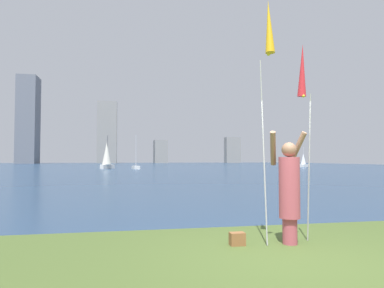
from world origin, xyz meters
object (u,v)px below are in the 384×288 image
object	(u,v)px
sailboat_3	(303,161)
sailboat_6	(107,155)
kite_flag_left	(269,36)
person	(289,188)
bag	(237,239)
kite_flag_right	(303,76)
sailboat_1	(136,167)

from	to	relation	value
sailboat_3	sailboat_6	bearing A→B (deg)	-172.64
kite_flag_left	person	bearing A→B (deg)	22.39
bag	sailboat_6	bearing A→B (deg)	95.31
sailboat_3	sailboat_6	size ratio (longest dim) A/B	0.72
bag	sailboat_3	xyz separation A→B (m)	(29.06, 50.80, 0.92)
kite_flag_right	sailboat_1	xyz separation A→B (m)	(-1.58, 43.74, -2.73)
person	sailboat_1	distance (m)	44.03
person	kite_flag_left	distance (m)	2.64
kite_flag_left	sailboat_1	bearing A→B (deg)	90.93
person	sailboat_1	xyz separation A→B (m)	(-1.15, 44.01, -0.68)
sailboat_1	kite_flag_left	bearing A→B (deg)	-89.07
person	kite_flag_left	bearing A→B (deg)	-150.43
bag	sailboat_6	world-z (taller)	sailboat_6
sailboat_3	sailboat_6	world-z (taller)	sailboat_6
bag	kite_flag_left	bearing A→B (deg)	-28.03
kite_flag_left	bag	bearing A→B (deg)	151.97
bag	sailboat_1	size ratio (longest dim) A/B	0.05
sailboat_1	sailboat_3	xyz separation A→B (m)	(29.28, 6.88, 0.74)
kite_flag_right	sailboat_6	bearing A→B (deg)	96.98
bag	sailboat_6	xyz separation A→B (m)	(-4.32, 46.49, 1.82)
sailboat_1	sailboat_3	world-z (taller)	sailboat_1
person	kite_flag_left	world-z (taller)	kite_flag_left
sailboat_6	kite_flag_right	bearing A→B (deg)	-83.02
kite_flag_left	sailboat_6	distance (m)	47.02
kite_flag_left	bag	distance (m)	3.50
bag	sailboat_3	world-z (taller)	sailboat_3
sailboat_1	sailboat_3	size ratio (longest dim) A/B	1.38
sailboat_1	bag	bearing A→B (deg)	-89.70
person	sailboat_3	distance (m)	58.14
bag	sailboat_1	xyz separation A→B (m)	(-0.23, 43.92, 0.17)
kite_flag_right	person	bearing A→B (deg)	-147.88
sailboat_1	sailboat_6	size ratio (longest dim) A/B	0.99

